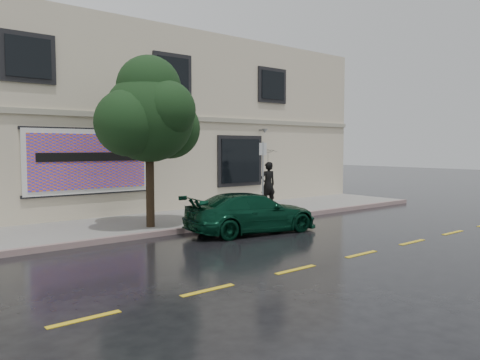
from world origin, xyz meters
TOP-DOWN VIEW (x-y plane):
  - ground at (0.00, 0.00)m, footprint 90.00×90.00m
  - sidewalk at (0.00, 3.25)m, footprint 20.00×3.50m
  - curb at (0.00, 1.50)m, footprint 20.00×0.18m
  - road_marking at (0.00, -3.50)m, footprint 19.00×0.12m
  - building at (0.00, 9.00)m, footprint 20.00×8.12m
  - billboard at (-3.20, 4.92)m, footprint 4.30×0.16m
  - car at (-0.17, 0.27)m, footprint 4.28×2.39m
  - pedestrian at (3.46, 3.52)m, footprint 0.71×0.53m
  - umbrella at (3.46, 3.52)m, footprint 1.13×1.13m
  - street_tree at (-2.42, 2.28)m, footprint 2.62×2.62m
  - sign_pole at (1.55, 1.70)m, footprint 0.31×0.05m

SIDE VIEW (x-z plane):
  - ground at x=0.00m, z-range 0.00..0.00m
  - road_marking at x=0.00m, z-range 0.00..0.01m
  - sidewalk at x=0.00m, z-range 0.00..0.15m
  - curb at x=0.00m, z-range -0.01..0.15m
  - car at x=-0.17m, z-range 0.00..1.18m
  - pedestrian at x=3.46m, z-range 0.15..1.94m
  - sign_pole at x=1.55m, z-range 0.41..2.96m
  - billboard at x=-3.20m, z-range 0.95..3.15m
  - umbrella at x=3.46m, z-range 1.94..2.58m
  - street_tree at x=-2.42m, z-range 1.10..5.64m
  - building at x=0.00m, z-range 0.00..7.00m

